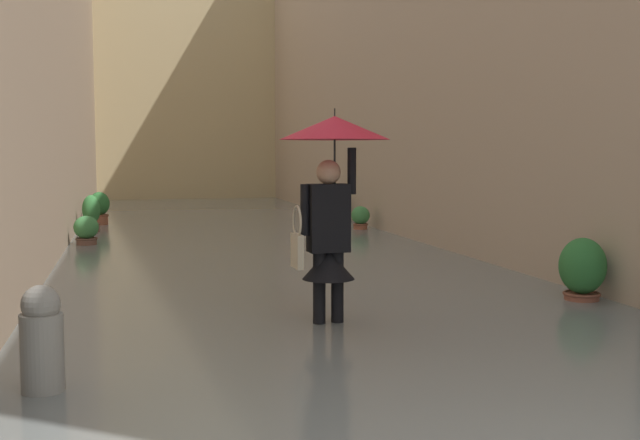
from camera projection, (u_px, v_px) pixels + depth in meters
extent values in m
plane|color=#605B56|center=(238.00, 245.00, 14.92)|extent=(61.43, 61.43, 0.00)
cube|color=slate|center=(238.00, 240.00, 14.91)|extent=(6.97, 30.57, 0.18)
cube|color=tan|center=(184.00, 25.00, 27.10)|extent=(9.77, 1.80, 12.62)
cube|color=#2D2319|center=(319.00, 336.00, 7.30)|extent=(0.12, 0.24, 0.10)
cylinder|color=black|center=(319.00, 292.00, 7.26)|extent=(0.12, 0.12, 0.76)
cube|color=#2D2319|center=(337.00, 335.00, 7.35)|extent=(0.12, 0.24, 0.10)
cylinder|color=black|center=(337.00, 291.00, 7.31)|extent=(0.12, 0.12, 0.76)
cube|color=black|center=(328.00, 218.00, 7.23)|extent=(0.39, 0.23, 0.64)
cone|color=black|center=(328.00, 264.00, 7.26)|extent=(0.51, 0.51, 0.28)
sphere|color=tan|center=(328.00, 172.00, 7.19)|extent=(0.23, 0.23, 0.23)
cylinder|color=black|center=(352.00, 171.00, 7.25)|extent=(0.09, 0.09, 0.44)
cylinder|color=black|center=(305.00, 210.00, 7.16)|extent=(0.09, 0.09, 0.48)
cylinder|color=black|center=(335.00, 156.00, 7.19)|extent=(0.02, 0.02, 0.52)
cone|color=red|center=(335.00, 128.00, 7.17)|extent=(1.04, 1.04, 0.22)
cylinder|color=black|center=(335.00, 113.00, 7.16)|extent=(0.01, 0.01, 0.08)
cube|color=beige|center=(297.00, 251.00, 7.15)|extent=(0.07, 0.28, 0.32)
torus|color=beige|center=(297.00, 221.00, 7.12)|extent=(0.03, 0.30, 0.30)
cylinder|color=brown|center=(581.00, 305.00, 8.46)|extent=(0.37, 0.37, 0.24)
torus|color=brown|center=(582.00, 294.00, 8.44)|extent=(0.41, 0.41, 0.04)
ellipsoid|color=#2D7033|center=(583.00, 266.00, 8.42)|extent=(0.51, 0.51, 0.62)
cylinder|color=#9E563D|center=(100.00, 224.00, 17.25)|extent=(0.37, 0.37, 0.39)
torus|color=brown|center=(100.00, 215.00, 17.23)|extent=(0.41, 0.41, 0.04)
ellipsoid|color=#2D7033|center=(99.00, 204.00, 17.21)|extent=(0.45, 0.45, 0.52)
cylinder|color=brown|center=(87.00, 247.00, 13.51)|extent=(0.35, 0.35, 0.28)
torus|color=brown|center=(86.00, 239.00, 13.50)|extent=(0.38, 0.38, 0.04)
ellipsoid|color=#428947|center=(86.00, 227.00, 13.48)|extent=(0.43, 0.43, 0.41)
cylinder|color=brown|center=(92.00, 232.00, 15.67)|extent=(0.31, 0.31, 0.34)
torus|color=brown|center=(92.00, 224.00, 15.66)|extent=(0.35, 0.35, 0.04)
ellipsoid|color=#387F3D|center=(91.00, 210.00, 15.63)|extent=(0.36, 0.36, 0.59)
cylinder|color=#9E563D|center=(360.00, 231.00, 16.25)|extent=(0.29, 0.29, 0.28)
torus|color=brown|center=(360.00, 224.00, 16.24)|extent=(0.33, 0.33, 0.04)
ellipsoid|color=#428947|center=(361.00, 215.00, 16.22)|extent=(0.39, 0.39, 0.38)
cylinder|color=#9E563D|center=(329.00, 222.00, 18.13)|extent=(0.43, 0.43, 0.29)
torus|color=brown|center=(329.00, 216.00, 18.12)|extent=(0.47, 0.47, 0.04)
ellipsoid|color=#2D7033|center=(329.00, 206.00, 18.10)|extent=(0.64, 0.64, 0.50)
cylinder|color=gray|center=(43.00, 365.00, 5.20)|extent=(0.29, 0.29, 0.71)
sphere|color=gray|center=(41.00, 304.00, 5.16)|extent=(0.26, 0.26, 0.26)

